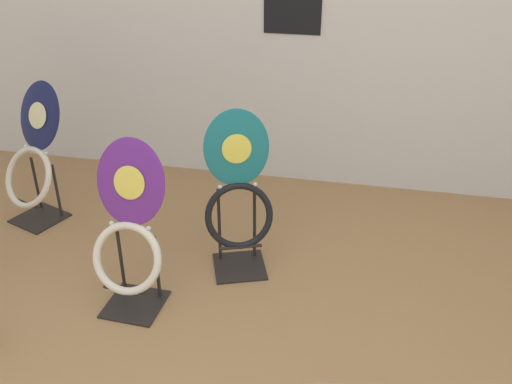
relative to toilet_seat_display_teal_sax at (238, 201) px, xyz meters
name	(u,v)px	position (x,y,z in m)	size (l,w,h in m)	color
toilet_seat_display_teal_sax	(238,201)	(0.00, 0.00, 0.00)	(0.39, 0.36, 0.91)	black
toilet_seat_display_navy_moon	(34,157)	(-1.35, 0.28, -0.01)	(0.47, 0.47, 0.85)	black
toilet_seat_display_purple_note	(129,235)	(-0.44, -0.40, -0.02)	(0.37, 0.33, 0.86)	black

